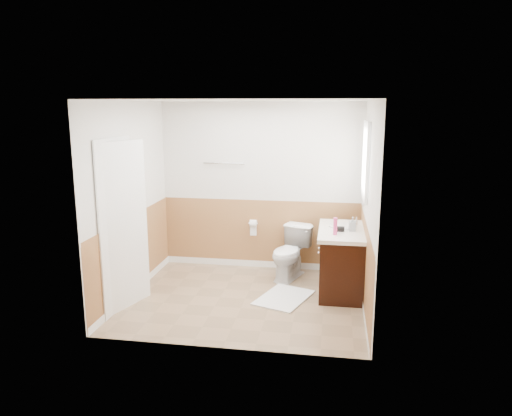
% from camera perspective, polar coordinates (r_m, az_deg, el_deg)
% --- Properties ---
extents(floor, '(3.00, 3.00, 0.00)m').
position_cam_1_polar(floor, '(6.31, -1.28, -10.71)').
color(floor, '#8C7051').
rests_on(floor, ground).
extents(ceiling, '(3.00, 3.00, 0.00)m').
position_cam_1_polar(ceiling, '(5.82, -1.40, 12.63)').
color(ceiling, white).
rests_on(ceiling, floor).
extents(wall_back, '(3.00, 0.00, 3.00)m').
position_cam_1_polar(wall_back, '(7.20, 0.55, 2.52)').
color(wall_back, silver).
rests_on(wall_back, floor).
extents(wall_front, '(3.00, 0.00, 3.00)m').
position_cam_1_polar(wall_front, '(4.70, -4.23, -2.65)').
color(wall_front, silver).
rests_on(wall_front, floor).
extents(wall_left, '(0.00, 3.00, 3.00)m').
position_cam_1_polar(wall_left, '(6.38, -14.70, 0.89)').
color(wall_left, silver).
rests_on(wall_left, floor).
extents(wall_right, '(0.00, 3.00, 3.00)m').
position_cam_1_polar(wall_right, '(5.86, 13.24, -0.00)').
color(wall_right, silver).
rests_on(wall_right, floor).
extents(wainscot_back, '(3.00, 0.00, 3.00)m').
position_cam_1_polar(wainscot_back, '(7.35, 0.52, -3.27)').
color(wainscot_back, '#A47341').
rests_on(wainscot_back, floor).
extents(wainscot_front, '(3.00, 0.00, 3.00)m').
position_cam_1_polar(wainscot_front, '(4.96, -4.06, -11.04)').
color(wainscot_front, '#A47341').
rests_on(wainscot_front, floor).
extents(wainscot_left, '(0.00, 2.60, 2.60)m').
position_cam_1_polar(wainscot_left, '(6.56, -14.26, -5.55)').
color(wainscot_left, '#A47341').
rests_on(wainscot_left, floor).
extents(wainscot_right, '(0.00, 2.60, 2.60)m').
position_cam_1_polar(wainscot_right, '(6.06, 12.78, -6.95)').
color(wainscot_right, '#A47341').
rests_on(wainscot_right, floor).
extents(toilet, '(0.64, 0.83, 0.75)m').
position_cam_1_polar(toilet, '(6.94, 4.03, -5.32)').
color(toilet, white).
rests_on(toilet, floor).
extents(bath_mat, '(0.79, 0.94, 0.02)m').
position_cam_1_polar(bath_mat, '(6.33, 3.33, -10.55)').
color(bath_mat, white).
rests_on(bath_mat, floor).
extents(vanity_cabinet, '(0.55, 1.10, 0.80)m').
position_cam_1_polar(vanity_cabinet, '(6.54, 10.08, -6.34)').
color(vanity_cabinet, black).
rests_on(vanity_cabinet, floor).
extents(vanity_knob_left, '(0.03, 0.03, 0.03)m').
position_cam_1_polar(vanity_knob_left, '(6.40, 7.44, -5.25)').
color(vanity_knob_left, silver).
rests_on(vanity_knob_left, vanity_cabinet).
extents(vanity_knob_right, '(0.03, 0.03, 0.03)m').
position_cam_1_polar(vanity_knob_right, '(6.59, 7.50, -4.74)').
color(vanity_knob_right, silver).
rests_on(vanity_knob_right, vanity_cabinet).
extents(countertop, '(0.60, 1.15, 0.05)m').
position_cam_1_polar(countertop, '(6.42, 10.12, -2.73)').
color(countertop, white).
rests_on(countertop, vanity_cabinet).
extents(sink_basin, '(0.36, 0.36, 0.02)m').
position_cam_1_polar(sink_basin, '(6.55, 10.21, -2.11)').
color(sink_basin, silver).
rests_on(sink_basin, countertop).
extents(faucet, '(0.02, 0.02, 0.14)m').
position_cam_1_polar(faucet, '(6.55, 11.80, -1.65)').
color(faucet, silver).
rests_on(faucet, countertop).
extents(lotion_bottle, '(0.05, 0.05, 0.22)m').
position_cam_1_polar(lotion_bottle, '(6.11, 9.36, -2.15)').
color(lotion_bottle, '#D9387A').
rests_on(lotion_bottle, countertop).
extents(soap_dispenser, '(0.09, 0.09, 0.18)m').
position_cam_1_polar(soap_dispenser, '(6.34, 11.34, -1.87)').
color(soap_dispenser, '#8D979F').
rests_on(soap_dispenser, countertop).
extents(hair_dryer_body, '(0.14, 0.07, 0.07)m').
position_cam_1_polar(hair_dryer_body, '(6.29, 9.79, -2.45)').
color(hair_dryer_body, black).
rests_on(hair_dryer_body, countertop).
extents(hair_dryer_handle, '(0.03, 0.03, 0.07)m').
position_cam_1_polar(hair_dryer_handle, '(6.29, 9.51, -2.72)').
color(hair_dryer_handle, black).
rests_on(hair_dryer_handle, countertop).
extents(mirror_panel, '(0.02, 0.35, 0.90)m').
position_cam_1_polar(mirror_panel, '(6.89, 12.56, 4.33)').
color(mirror_panel, silver).
rests_on(mirror_panel, wall_right).
extents(window_frame, '(0.04, 0.80, 1.00)m').
position_cam_1_polar(window_frame, '(6.36, 12.84, 5.51)').
color(window_frame, white).
rests_on(window_frame, wall_right).
extents(window_glass, '(0.01, 0.70, 0.90)m').
position_cam_1_polar(window_glass, '(6.36, 12.98, 5.50)').
color(window_glass, white).
rests_on(window_glass, wall_right).
extents(door, '(0.29, 0.78, 2.04)m').
position_cam_1_polar(door, '(5.99, -15.43, -2.12)').
color(door, white).
rests_on(door, wall_left).
extents(door_frame, '(0.02, 0.92, 2.10)m').
position_cam_1_polar(door_frame, '(6.02, -16.09, -1.99)').
color(door_frame, white).
rests_on(door_frame, wall_left).
extents(door_knob, '(0.06, 0.06, 0.06)m').
position_cam_1_polar(door_knob, '(6.28, -13.65, -2.04)').
color(door_knob, silver).
rests_on(door_knob, door).
extents(towel_bar, '(0.62, 0.02, 0.02)m').
position_cam_1_polar(towel_bar, '(7.20, -3.86, 5.31)').
color(towel_bar, silver).
rests_on(towel_bar, wall_back).
extents(tp_holder_bar, '(0.14, 0.02, 0.02)m').
position_cam_1_polar(tp_holder_bar, '(7.26, -0.33, -1.84)').
color(tp_holder_bar, silver).
rests_on(tp_holder_bar, wall_back).
extents(tp_roll, '(0.10, 0.11, 0.11)m').
position_cam_1_polar(tp_roll, '(7.26, -0.33, -1.84)').
color(tp_roll, white).
rests_on(tp_roll, tp_holder_bar).
extents(tp_sheet, '(0.10, 0.01, 0.16)m').
position_cam_1_polar(tp_sheet, '(7.29, -0.32, -2.68)').
color(tp_sheet, white).
rests_on(tp_sheet, tp_roll).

